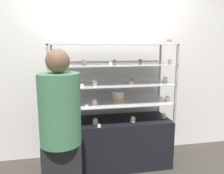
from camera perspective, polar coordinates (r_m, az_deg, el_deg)
ground_plane at (r=3.13m, az=0.00°, el=-19.60°), size 20.00×20.00×0.00m
back_wall at (r=3.12m, az=-1.43°, el=5.55°), size 8.00×0.05×2.60m
display_base at (r=2.98m, az=0.00°, el=-14.33°), size 1.51×0.53×0.63m
display_riser_lower at (r=2.80m, az=0.00°, el=-4.14°), size 1.51×0.53×0.24m
display_riser_middle at (r=2.75m, az=0.00°, el=0.74°), size 1.51×0.53×0.24m
display_riser_upper at (r=2.72m, az=0.00°, el=5.76°), size 1.51×0.53×0.24m
display_riser_top at (r=2.71m, az=0.00°, el=10.85°), size 1.51×0.53×0.24m
layer_cake_centerpiece at (r=2.84m, az=1.66°, el=-2.36°), size 0.16×0.16×0.13m
sheet_cake_frosted at (r=2.77m, az=6.17°, el=11.70°), size 0.22×0.13×0.06m
cupcake_0 at (r=2.73m, az=-14.47°, el=-9.13°), size 0.06×0.06×0.07m
cupcake_1 at (r=2.72m, az=-4.37°, el=-8.89°), size 0.06×0.06×0.07m
cupcake_2 at (r=2.80m, az=5.47°, el=-8.38°), size 0.06×0.06×0.07m
cupcake_3 at (r=3.00m, az=13.34°, el=-7.32°), size 0.06×0.06×0.07m
price_tag_0 at (r=2.60m, az=-3.38°, el=-10.09°), size 0.04×0.00×0.04m
cupcake_4 at (r=2.69m, az=-14.51°, el=-4.09°), size 0.07×0.07×0.07m
cupcake_5 at (r=2.66m, az=-4.58°, el=-3.93°), size 0.07×0.07×0.07m
cupcake_6 at (r=2.90m, az=14.29°, el=-3.03°), size 0.07×0.07×0.07m
price_tag_1 at (r=2.51m, az=-6.61°, el=-5.09°), size 0.04×0.00×0.04m
cupcake_7 at (r=2.63m, az=-14.63°, el=1.05°), size 0.06×0.06×0.08m
cupcake_8 at (r=2.59m, az=-4.49°, el=1.22°), size 0.06×0.06×0.08m
cupcake_9 at (r=2.68m, az=5.06°, el=1.53°), size 0.06×0.06×0.08m
cupcake_10 at (r=2.88m, az=13.74°, el=1.87°), size 0.06×0.06×0.08m
price_tag_2 at (r=2.46m, az=-7.84°, el=0.30°), size 0.04×0.00×0.04m
cupcake_11 at (r=2.55m, az=-14.87°, el=6.05°), size 0.05×0.05×0.06m
cupcake_12 at (r=2.59m, az=-7.40°, el=6.38°), size 0.05×0.05×0.06m
cupcake_13 at (r=2.63m, az=0.64°, el=6.52°), size 0.05×0.05×0.06m
cupcake_14 at (r=2.75m, az=7.41°, el=6.60°), size 0.05×0.05×0.06m
cupcake_15 at (r=2.83m, az=14.90°, el=6.45°), size 0.05×0.05×0.06m
price_tag_3 at (r=2.46m, az=-0.39°, el=6.09°), size 0.04×0.00×0.04m
cupcake_16 at (r=2.57m, az=-15.60°, el=11.53°), size 0.06×0.06×0.07m
cupcake_17 at (r=2.60m, az=0.72°, el=11.88°), size 0.06×0.06×0.07m
cupcake_18 at (r=2.80m, az=14.75°, el=11.44°), size 0.06×0.06×0.07m
price_tag_4 at (r=2.47m, az=0.80°, el=11.70°), size 0.04×0.00×0.04m
donut_glazed at (r=2.73m, az=-6.39°, el=11.38°), size 0.14×0.14×0.03m
customer_figure at (r=2.02m, az=-13.24°, el=-11.23°), size 0.36×0.36×1.55m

